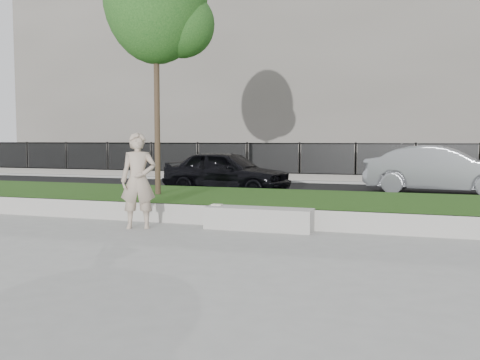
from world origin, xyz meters
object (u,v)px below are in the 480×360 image
(book, at_px, (217,205))
(car_silver, at_px, (442,170))
(car_dark, at_px, (226,172))
(man, at_px, (138,181))
(young_tree, at_px, (160,0))
(stone_bench, at_px, (259,219))

(book, relative_size, car_silver, 0.05)
(book, height_order, car_dark, car_dark)
(book, bearing_deg, man, -156.45)
(car_silver, bearing_deg, young_tree, 138.50)
(car_dark, distance_m, car_silver, 6.67)
(man, relative_size, car_silver, 0.41)
(man, height_order, car_dark, man)
(young_tree, height_order, car_dark, young_tree)
(car_dark, relative_size, car_silver, 0.88)
(man, bearing_deg, car_silver, 32.55)
(stone_bench, height_order, man, man)
(stone_bench, height_order, car_dark, car_dark)
(book, distance_m, young_tree, 5.42)
(man, height_order, book, man)
(stone_bench, xyz_separation_m, book, (-0.89, 0.10, 0.23))
(car_silver, bearing_deg, book, 157.02)
(young_tree, height_order, car_silver, young_tree)
(stone_bench, distance_m, book, 0.93)
(car_dark, bearing_deg, man, -166.90)
(car_dark, bearing_deg, young_tree, -175.70)
(book, xyz_separation_m, young_tree, (-2.16, 1.89, 4.60))
(stone_bench, xyz_separation_m, car_silver, (3.61, 7.84, 0.58))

